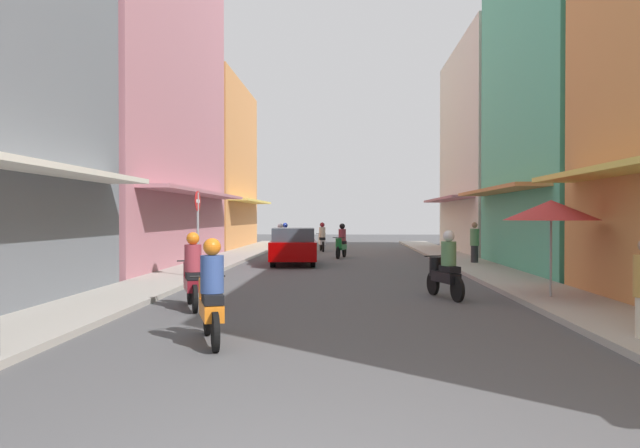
{
  "coord_description": "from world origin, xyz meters",
  "views": [
    {
      "loc": [
        0.25,
        -3.92,
        1.89
      ],
      "look_at": [
        -0.54,
        13.58,
        1.68
      ],
      "focal_mm": 33.59,
      "sensor_mm": 36.0,
      "label": 1
    }
  ],
  "objects": [
    {
      "name": "parked_car",
      "position": [
        -1.86,
        19.52,
        0.74
      ],
      "size": [
        2.06,
        4.22,
        1.45
      ],
      "color": "#8C0000",
      "rests_on": "ground"
    },
    {
      "name": "pedestrian_midway",
      "position": [
        5.17,
        19.4,
        0.84
      ],
      "size": [
        0.34,
        0.34,
        1.67
      ],
      "color": "#262628",
      "rests_on": "ground"
    },
    {
      "name": "building_right_far",
      "position": [
        8.93,
        27.69,
        5.39
      ],
      "size": [
        7.05,
        10.82,
        10.79
      ],
      "color": "silver",
      "rests_on": "ground"
    },
    {
      "name": "sidewalk_right",
      "position": [
        4.97,
        15.78,
        0.06
      ],
      "size": [
        1.94,
        47.55,
        0.12
      ],
      "primitive_type": "cube",
      "color": "#ADA89E",
      "rests_on": "ground"
    },
    {
      "name": "building_right_mid",
      "position": [
        8.93,
        17.06,
        6.38
      ],
      "size": [
        7.05,
        9.39,
        12.77
      ],
      "color": "#4CB28C",
      "rests_on": "ground"
    },
    {
      "name": "ground_plane",
      "position": [
        0.0,
        15.78,
        0.0
      ],
      "size": [
        87.02,
        87.02,
        0.0
      ],
      "primitive_type": "plane",
      "color": "#4C4C4F"
    },
    {
      "name": "motorbike_maroon",
      "position": [
        -2.93,
        8.22,
        0.7
      ],
      "size": [
        0.77,
        1.73,
        1.58
      ],
      "color": "black",
      "rests_on": "ground"
    },
    {
      "name": "building_left_mid",
      "position": [
        -8.93,
        19.23,
        6.77
      ],
      "size": [
        7.05,
        13.4,
        13.55
      ],
      "color": "#B7727F",
      "rests_on": "ground"
    },
    {
      "name": "motorbike_orange",
      "position": [
        -1.78,
        4.9,
        0.7
      ],
      "size": [
        0.75,
        1.74,
        1.58
      ],
      "color": "black",
      "rests_on": "ground"
    },
    {
      "name": "motorbike_black",
      "position": [
        2.51,
        9.96,
        0.7
      ],
      "size": [
        0.72,
        1.75,
        1.58
      ],
      "color": "black",
      "rests_on": "ground"
    },
    {
      "name": "vendor_umbrella",
      "position": [
        4.77,
        9.55,
        2.03
      ],
      "size": [
        2.08,
        2.08,
        2.26
      ],
      "color": "#99999E",
      "rests_on": "ground"
    },
    {
      "name": "motorbike_silver",
      "position": [
        -2.8,
        23.35,
        0.7
      ],
      "size": [
        0.55,
        1.81,
        1.58
      ],
      "color": "black",
      "rests_on": "ground"
    },
    {
      "name": "motorbike_white",
      "position": [
        -1.12,
        28.56,
        0.7
      ],
      "size": [
        0.56,
        1.8,
        1.58
      ],
      "color": "black",
      "rests_on": "ground"
    },
    {
      "name": "sidewalk_left",
      "position": [
        -4.97,
        15.78,
        0.06
      ],
      "size": [
        1.94,
        47.55,
        0.12
      ],
      "primitive_type": "cube",
      "color": "#9E9991",
      "rests_on": "ground"
    },
    {
      "name": "street_sign_no_entry",
      "position": [
        -4.15,
        13.52,
        1.72
      ],
      "size": [
        0.07,
        0.6,
        2.65
      ],
      "color": "gray",
      "rests_on": "ground"
    },
    {
      "name": "motorbike_green",
      "position": [
        -0.01,
        23.41,
        0.7
      ],
      "size": [
        0.64,
        1.78,
        1.58
      ],
      "color": "black",
      "rests_on": "ground"
    },
    {
      "name": "motorbike_blue",
      "position": [
        -2.85,
        26.03,
        0.7
      ],
      "size": [
        0.63,
        1.79,
        1.58
      ],
      "color": "black",
      "rests_on": "ground"
    },
    {
      "name": "building_left_far",
      "position": [
        -8.93,
        31.58,
        4.89
      ],
      "size": [
        7.05,
        10.53,
        9.8
      ],
      "color": "#D88C4C",
      "rests_on": "ground"
    }
  ]
}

